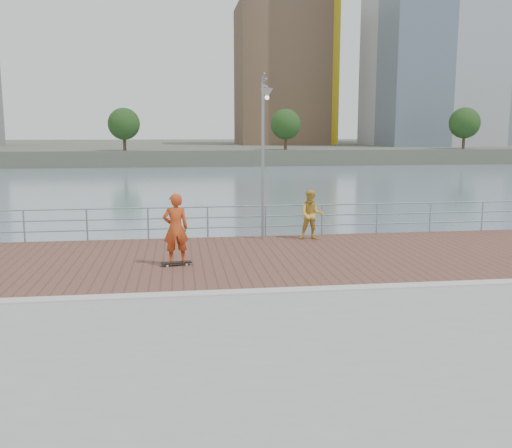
{
  "coord_description": "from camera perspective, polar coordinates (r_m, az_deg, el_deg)",
  "views": [
    {
      "loc": [
        -2.02,
        -12.73,
        3.79
      ],
      "look_at": [
        0.0,
        2.0,
        1.3
      ],
      "focal_mm": 40.0,
      "sensor_mm": 36.0,
      "label": 1
    }
  ],
  "objects": [
    {
      "name": "street_lamp",
      "position": [
        19.06,
        0.87,
        9.5
      ],
      "size": [
        0.39,
        1.13,
        5.33
      ],
      "color": "gray",
      "rests_on": "brick_lane"
    },
    {
      "name": "skateboarder",
      "position": [
        15.89,
        -8.04,
        -0.42
      ],
      "size": [
        0.78,
        0.58,
        1.94
      ],
      "primitive_type": "imported",
      "rotation": [
        0.0,
        0.0,
        3.31
      ],
      "color": "#BC4119",
      "rests_on": "skateboard"
    },
    {
      "name": "brick_lane",
      "position": [
        16.89,
        -0.74,
        -3.43
      ],
      "size": [
        40.0,
        6.8,
        0.02
      ],
      "primitive_type": "cube",
      "color": "brown",
      "rests_on": "seawall"
    },
    {
      "name": "far_shore",
      "position": [
        135.32,
        -7.0,
        7.51
      ],
      "size": [
        320.0,
        95.0,
        2.5
      ],
      "primitive_type": "cube",
      "color": "#4C5142",
      "rests_on": "ground"
    },
    {
      "name": "guardrail",
      "position": [
        20.08,
        -1.94,
        0.62
      ],
      "size": [
        39.06,
        0.06,
        1.13
      ],
      "color": "#8C9EA8",
      "rests_on": "brick_lane"
    },
    {
      "name": "bystander",
      "position": [
        19.61,
        5.56,
        0.91
      ],
      "size": [
        0.93,
        0.78,
        1.71
      ],
      "primitive_type": "imported",
      "rotation": [
        0.0,
        0.0,
        -0.17
      ],
      "color": "gold",
      "rests_on": "brick_lane"
    },
    {
      "name": "water",
      "position": [
        14.13,
        1.14,
        -14.68
      ],
      "size": [
        400.0,
        400.0,
        0.0
      ],
      "primitive_type": "plane",
      "color": "slate",
      "rests_on": "ground"
    },
    {
      "name": "curb",
      "position": [
        13.43,
        1.17,
        -6.76
      ],
      "size": [
        40.0,
        0.4,
        0.06
      ],
      "primitive_type": "cube",
      "color": "#B7B5AD",
      "rests_on": "seawall"
    },
    {
      "name": "skyline",
      "position": [
        124.53,
        9.42,
        19.8
      ],
      "size": [
        233.0,
        41.0,
        72.03
      ],
      "color": "#ADA38E",
      "rests_on": "far_shore"
    },
    {
      "name": "shoreline_trees",
      "position": [
        89.85,
        -10.85,
        9.8
      ],
      "size": [
        109.98,
        5.08,
        6.77
      ],
      "color": "#473323",
      "rests_on": "far_shore"
    },
    {
      "name": "skateboard",
      "position": [
        16.08,
        -7.96,
        -3.87
      ],
      "size": [
        0.86,
        0.35,
        0.1
      ],
      "rotation": [
        0.0,
        0.0,
        0.17
      ],
      "color": "black",
      "rests_on": "brick_lane"
    }
  ]
}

